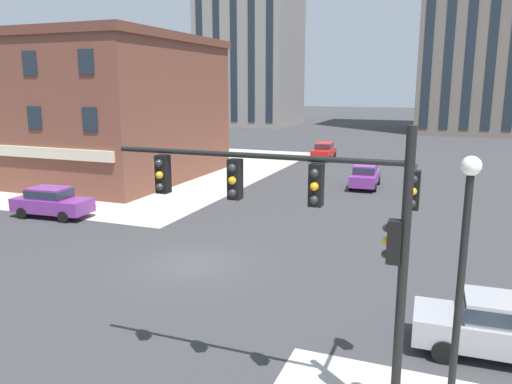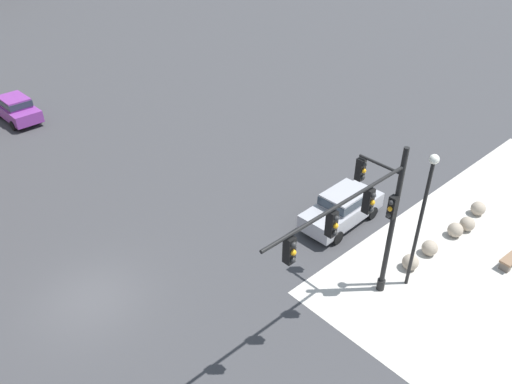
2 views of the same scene
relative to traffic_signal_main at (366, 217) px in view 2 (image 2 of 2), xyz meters
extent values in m
plane|color=#38383A|center=(-7.42, 7.18, -4.25)|extent=(320.00, 320.00, 0.00)
cylinder|color=black|center=(1.51, -0.18, -4.00)|extent=(0.32, 0.32, 0.50)
cylinder|color=black|center=(1.51, -0.18, -1.01)|extent=(0.20, 0.20, 6.49)
cylinder|color=black|center=(-1.81, -0.18, 1.50)|extent=(6.64, 0.12, 0.12)
cylinder|color=black|center=(1.51, 0.72, 1.20)|extent=(0.11, 1.80, 0.11)
cube|color=black|center=(-0.33, -0.18, 0.95)|extent=(0.28, 0.28, 0.90)
sphere|color=#282828|center=(-0.33, -0.34, 1.23)|extent=(0.18, 0.18, 0.18)
sphere|color=orange|center=(-0.33, -0.34, 0.95)|extent=(0.18, 0.18, 0.18)
sphere|color=#282828|center=(-0.33, -0.34, 0.67)|extent=(0.18, 0.18, 0.18)
cube|color=black|center=(-2.18, -0.18, 0.95)|extent=(0.28, 0.28, 0.90)
sphere|color=#282828|center=(-2.18, -0.34, 1.23)|extent=(0.18, 0.18, 0.18)
sphere|color=orange|center=(-2.18, -0.34, 0.95)|extent=(0.18, 0.18, 0.18)
sphere|color=#282828|center=(-2.18, -0.34, 0.67)|extent=(0.18, 0.18, 0.18)
cube|color=black|center=(-4.02, -0.18, 0.95)|extent=(0.28, 0.28, 0.90)
sphere|color=#282828|center=(-4.02, -0.34, 1.23)|extent=(0.18, 0.18, 0.18)
sphere|color=orange|center=(-4.02, -0.34, 0.95)|extent=(0.18, 0.18, 0.18)
sphere|color=#282828|center=(-4.02, -0.34, 0.67)|extent=(0.18, 0.18, 0.18)
cube|color=black|center=(1.31, -0.18, -0.10)|extent=(0.28, 0.28, 0.90)
sphere|color=#282828|center=(1.15, -0.18, 0.18)|extent=(0.18, 0.18, 0.18)
sphere|color=orange|center=(1.15, -0.18, -0.10)|extent=(0.18, 0.18, 0.18)
sphere|color=#282828|center=(1.15, -0.18, -0.38)|extent=(0.18, 0.18, 0.18)
cube|color=black|center=(1.51, 1.52, 0.65)|extent=(0.28, 0.28, 0.90)
sphere|color=#282828|center=(1.51, 1.36, 0.93)|extent=(0.18, 0.18, 0.18)
sphere|color=orange|center=(1.51, 1.36, 0.65)|extent=(0.18, 0.18, 0.18)
sphere|color=#282828|center=(1.51, 1.36, 0.37)|extent=(0.18, 0.18, 0.18)
sphere|color=gray|center=(3.45, -0.29, -3.91)|extent=(0.70, 0.70, 0.70)
sphere|color=gray|center=(4.88, -0.33, -3.91)|extent=(0.70, 0.70, 0.70)
sphere|color=gray|center=(6.89, -0.44, -3.91)|extent=(0.70, 0.70, 0.70)
sphere|color=gray|center=(7.74, -0.58, -3.91)|extent=(0.70, 0.70, 0.70)
sphere|color=gray|center=(9.30, -0.32, -3.91)|extent=(0.70, 0.70, 0.70)
cube|color=#665B51|center=(6.34, -3.06, -4.06)|extent=(0.27, 0.42, 0.39)
cylinder|color=black|center=(2.58, -0.70, -1.42)|extent=(0.14, 0.14, 5.67)
sphere|color=white|center=(2.58, -0.70, 1.60)|extent=(0.36, 0.36, 0.36)
cube|color=#7A3389|center=(-3.28, 25.86, -3.55)|extent=(1.95, 4.47, 0.76)
cube|color=#7A3389|center=(-3.28, 25.71, -2.87)|extent=(1.59, 2.17, 0.60)
cube|color=#232D38|center=(-3.28, 25.71, -2.87)|extent=(1.62, 2.26, 0.40)
cylinder|color=black|center=(-2.51, 27.26, -3.93)|extent=(0.25, 0.65, 0.64)
cylinder|color=black|center=(-4.06, 24.46, -3.93)|extent=(0.25, 0.65, 0.64)
cylinder|color=black|center=(-2.39, 24.53, -3.93)|extent=(0.25, 0.65, 0.64)
cube|color=#99999E|center=(3.81, 3.78, -3.55)|extent=(4.46, 1.92, 0.76)
cube|color=#99999E|center=(3.96, 3.79, -2.87)|extent=(2.16, 1.57, 0.60)
cube|color=#232D38|center=(3.96, 3.79, -2.87)|extent=(2.25, 1.61, 0.40)
cylinder|color=black|center=(2.48, 2.90, -3.93)|extent=(0.65, 0.24, 0.64)
cylinder|color=black|center=(2.42, 4.57, -3.93)|extent=(0.65, 0.24, 0.64)
cylinder|color=black|center=(5.21, 2.99, -3.93)|extent=(0.65, 0.24, 0.64)
cylinder|color=black|center=(5.15, 4.66, -3.93)|extent=(0.65, 0.24, 0.64)
camera|label=1|loc=(2.19, -10.16, 2.98)|focal=35.07mm
camera|label=2|loc=(-12.00, -7.52, 10.04)|focal=34.61mm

